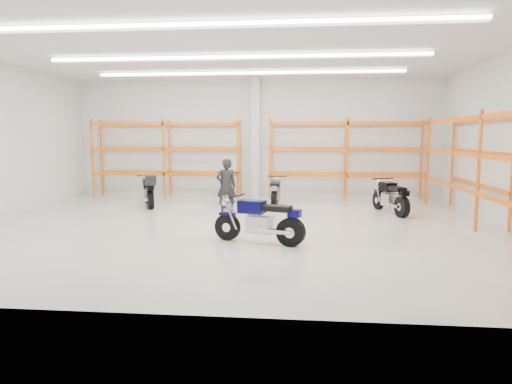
# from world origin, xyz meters

# --- Properties ---
(ground) EXTENTS (14.00, 14.00, 0.00)m
(ground) POSITION_xyz_m (0.00, 0.00, 0.00)
(ground) COLOR beige
(ground) RESTS_ON ground
(room_shell) EXTENTS (14.02, 12.02, 4.51)m
(room_shell) POSITION_xyz_m (0.00, 0.03, 3.28)
(room_shell) COLOR white
(room_shell) RESTS_ON ground
(motorcycle_main) EXTENTS (2.07, 0.94, 1.05)m
(motorcycle_main) POSITION_xyz_m (0.92, -1.87, 0.49)
(motorcycle_main) COLOR black
(motorcycle_main) RESTS_ON ground
(motorcycle_back_a) EXTENTS (1.11, 2.04, 1.10)m
(motorcycle_back_a) POSITION_xyz_m (-3.32, 3.07, 0.53)
(motorcycle_back_a) COLOR black
(motorcycle_back_a) RESTS_ON ground
(motorcycle_back_b) EXTENTS (0.73, 2.20, 1.08)m
(motorcycle_back_b) POSITION_xyz_m (-0.83, 3.87, 0.51)
(motorcycle_back_b) COLOR black
(motorcycle_back_b) RESTS_ON ground
(motorcycle_back_c) EXTENTS (0.66, 1.98, 0.98)m
(motorcycle_back_c) POSITION_xyz_m (0.89, 3.67, 0.46)
(motorcycle_back_c) COLOR black
(motorcycle_back_c) RESTS_ON ground
(motorcycle_back_d) EXTENTS (0.88, 2.07, 1.04)m
(motorcycle_back_d) POSITION_xyz_m (4.48, 2.41, 0.49)
(motorcycle_back_d) COLOR black
(motorcycle_back_d) RESTS_ON ground
(standing_man) EXTENTS (0.71, 0.57, 1.68)m
(standing_man) POSITION_xyz_m (-0.51, 1.98, 0.84)
(standing_man) COLOR black
(standing_man) RESTS_ON ground
(structural_column) EXTENTS (0.32, 0.32, 4.50)m
(structural_column) POSITION_xyz_m (0.00, 5.82, 2.25)
(structural_column) COLOR white
(structural_column) RESTS_ON ground
(pallet_racking_back_left) EXTENTS (5.67, 0.87, 3.00)m
(pallet_racking_back_left) POSITION_xyz_m (-3.40, 5.48, 1.79)
(pallet_racking_back_left) COLOR orange
(pallet_racking_back_left) RESTS_ON ground
(pallet_racking_back_right) EXTENTS (5.67, 0.87, 3.00)m
(pallet_racking_back_right) POSITION_xyz_m (3.40, 5.48, 1.79)
(pallet_racking_back_right) COLOR orange
(pallet_racking_back_right) RESTS_ON ground
(pallet_racking_side) EXTENTS (0.87, 9.07, 3.00)m
(pallet_racking_side) POSITION_xyz_m (6.48, 0.00, 1.81)
(pallet_racking_side) COLOR orange
(pallet_racking_side) RESTS_ON ground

